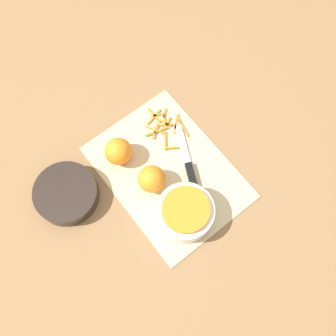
{
  "coord_description": "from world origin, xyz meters",
  "views": [
    {
      "loc": [
        -0.3,
        0.23,
        1.08
      ],
      "look_at": [
        0.0,
        0.0,
        0.04
      ],
      "focal_mm": 42.0,
      "sensor_mm": 36.0,
      "label": 1
    }
  ],
  "objects_px": {
    "knife": "(190,173)",
    "orange_left": "(118,151)",
    "orange_right": "(151,178)",
    "bowl_speckled": "(185,212)",
    "bowl_dark": "(66,194)"
  },
  "relations": [
    {
      "from": "knife",
      "to": "orange_left",
      "type": "bearing_deg",
      "value": 62.41
    },
    {
      "from": "knife",
      "to": "orange_right",
      "type": "bearing_deg",
      "value": 90.3
    },
    {
      "from": "orange_right",
      "to": "bowl_dark",
      "type": "bearing_deg",
      "value": 61.27
    },
    {
      "from": "bowl_dark",
      "to": "bowl_speckled",
      "type": "bearing_deg",
      "value": -138.0
    },
    {
      "from": "knife",
      "to": "orange_right",
      "type": "xyz_separation_m",
      "value": [
        0.05,
        0.1,
        0.03
      ]
    },
    {
      "from": "bowl_speckled",
      "to": "orange_right",
      "type": "distance_m",
      "value": 0.13
    },
    {
      "from": "bowl_dark",
      "to": "orange_left",
      "type": "relative_size",
      "value": 2.25
    },
    {
      "from": "bowl_dark",
      "to": "knife",
      "type": "distance_m",
      "value": 0.35
    },
    {
      "from": "bowl_speckled",
      "to": "orange_right",
      "type": "xyz_separation_m",
      "value": [
        0.13,
        0.01,
        0.0
      ]
    },
    {
      "from": "orange_left",
      "to": "orange_right",
      "type": "height_order",
      "value": "orange_left"
    },
    {
      "from": "bowl_dark",
      "to": "orange_left",
      "type": "height_order",
      "value": "orange_left"
    },
    {
      "from": "orange_left",
      "to": "orange_right",
      "type": "xyz_separation_m",
      "value": [
        -0.12,
        -0.02,
        -0.0
      ]
    },
    {
      "from": "orange_right",
      "to": "bowl_speckled",
      "type": "bearing_deg",
      "value": -173.96
    },
    {
      "from": "bowl_dark",
      "to": "orange_right",
      "type": "height_order",
      "value": "orange_right"
    },
    {
      "from": "knife",
      "to": "bowl_speckled",
      "type": "bearing_deg",
      "value": 158.7
    }
  ]
}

